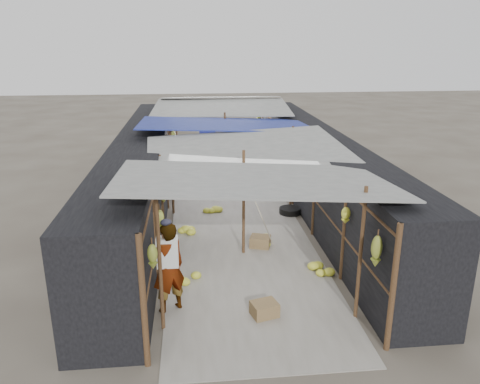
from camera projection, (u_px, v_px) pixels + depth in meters
name	position (u px, v px, depth m)	size (l,w,h in m)	color
ground	(261.00, 323.00, 8.69)	(80.00, 80.00, 0.00)	#6B6356
aisle_slab	(231.00, 206.00, 14.84)	(3.60, 16.00, 0.02)	#9E998E
stall_left	(143.00, 173.00, 14.22)	(1.40, 15.00, 2.30)	black
stall_right	(316.00, 169.00, 14.76)	(1.40, 15.00, 2.30)	black
crate_near	(265.00, 309.00, 8.85)	(0.48, 0.38, 0.29)	olive
crate_mid	(260.00, 242.00, 11.83)	(0.49, 0.39, 0.30)	olive
crate_back	(209.00, 158.00, 20.31)	(0.42, 0.34, 0.27)	olive
black_basin	(290.00, 211.00, 14.12)	(0.64, 0.64, 0.19)	black
vendor_elderly	(168.00, 268.00, 8.82)	(0.67, 0.44, 1.82)	white
shopper_blue	(216.00, 161.00, 17.16)	(0.76, 0.60, 1.57)	#2144A7
vendor_seated	(242.00, 158.00, 19.21)	(0.50, 0.29, 0.78)	#4F4B44
market_canopy	(231.00, 128.00, 14.45)	(5.62, 15.20, 2.77)	brown
hanging_bananas	(230.00, 156.00, 14.33)	(3.96, 14.26, 0.79)	olive
floor_bananas	(219.00, 198.00, 15.14)	(3.99, 9.50, 0.36)	gold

